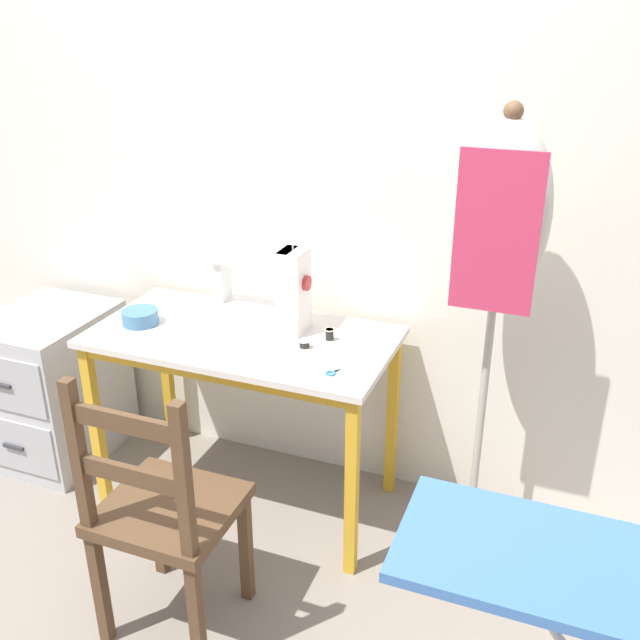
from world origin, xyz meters
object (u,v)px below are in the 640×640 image
Objects in this scene: filing_cabinet at (54,385)px; scissors at (337,371)px; fabric_bowl at (140,317)px; sewing_machine at (266,290)px; wooden_chair at (164,514)px; dress_form at (499,245)px; thread_spool_mid_table at (330,335)px; thread_spool_near_machine at (304,344)px.

scissors is at bearing -6.38° from filing_cabinet.
filing_cabinet is (-0.53, 0.06, -0.43)m from fabric_bowl.
wooden_chair is at bearing -89.34° from sewing_machine.
fabric_bowl is at bearing 173.45° from scissors.
fabric_bowl is 0.09× the size of dress_form.
thread_spool_mid_table reaches higher than filing_cabinet.
thread_spool_near_machine is 0.75m from dress_form.
wooden_chair is at bearing -136.47° from dress_form.
wooden_chair reaches higher than filing_cabinet.
filing_cabinet is 2.00m from dress_form.
wooden_chair is (0.01, -0.78, -0.44)m from sewing_machine.
fabric_bowl is at bearing -6.12° from filing_cabinet.
filing_cabinet is at bearing -177.09° from dress_form.
sewing_machine reaches higher than scissors.
thread_spool_near_machine is 0.07× the size of filing_cabinet.
dress_form reaches higher than fabric_bowl.
scissors is 1.43m from filing_cabinet.
filing_cabinet is at bearing -174.44° from sewing_machine.
dress_form reaches higher than thread_spool_near_machine.
thread_spool_mid_table is at bearing 2.97° from filing_cabinet.
dress_form reaches higher than thread_spool_mid_table.
thread_spool_near_machine is 1.00× the size of thread_spool_mid_table.
wooden_chair is (-0.25, -0.75, -0.31)m from thread_spool_mid_table.
sewing_machine is at bearing 179.68° from dress_form.
sewing_machine is 0.47m from scissors.
wooden_chair is at bearing -53.03° from fabric_bowl.
dress_form is (0.45, 0.25, 0.42)m from scissors.
thread_spool_near_machine reaches higher than filing_cabinet.
fabric_bowl is 0.66m from thread_spool_near_machine.
sewing_machine reaches higher than thread_spool_near_machine.
dress_form reaches higher than filing_cabinet.
wooden_chair is at bearing -124.44° from scissors.
fabric_bowl is 3.16× the size of thread_spool_mid_table.
thread_spool_near_machine is 0.05× the size of wooden_chair.
thread_spool_mid_table is 0.07× the size of filing_cabinet.
fabric_bowl is 0.15× the size of wooden_chair.
sewing_machine is 0.50m from fabric_bowl.
thread_spool_near_machine is (0.20, -0.12, -0.13)m from sewing_machine.
sewing_machine is at bearing 148.56° from thread_spool_near_machine.
sewing_machine reaches higher than filing_cabinet.
fabric_bowl is 0.21× the size of filing_cabinet.
dress_form reaches higher than wooden_chair.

